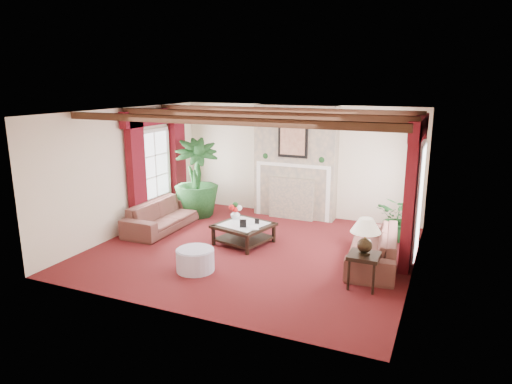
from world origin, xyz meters
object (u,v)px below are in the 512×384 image
at_px(ottoman, 195,260).
at_px(coffee_table, 244,234).
at_px(side_table, 363,271).
at_px(sofa_right, 373,242).
at_px(potted_palm, 197,195).
at_px(sofa_left, 163,211).

bearing_deg(ottoman, coffee_table, 82.86).
distance_m(coffee_table, ottoman, 1.60).
relative_size(side_table, ottoman, 0.86).
bearing_deg(coffee_table, sofa_right, 14.05).
bearing_deg(potted_palm, sofa_right, -16.75).
bearing_deg(coffee_table, side_table, -8.49).
bearing_deg(potted_palm, side_table, -28.35).
bearing_deg(side_table, coffee_table, 157.46).
xyz_separation_m(sofa_left, potted_palm, (0.18, 1.17, 0.12)).
bearing_deg(potted_palm, ottoman, -59.94).
relative_size(potted_palm, coffee_table, 2.12).
relative_size(sofa_left, coffee_table, 2.11).
relative_size(sofa_right, potted_palm, 1.01).
xyz_separation_m(sofa_right, coffee_table, (-2.59, 0.00, -0.21)).
height_order(sofa_left, ottoman, sofa_left).
distance_m(sofa_left, potted_palm, 1.19).
bearing_deg(coffee_table, potted_palm, 158.62).
distance_m(sofa_right, potted_palm, 4.69).
relative_size(sofa_left, potted_palm, 1.00).
height_order(sofa_left, sofa_right, sofa_left).
distance_m(potted_palm, side_table, 5.15).
height_order(sofa_right, ottoman, sofa_right).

